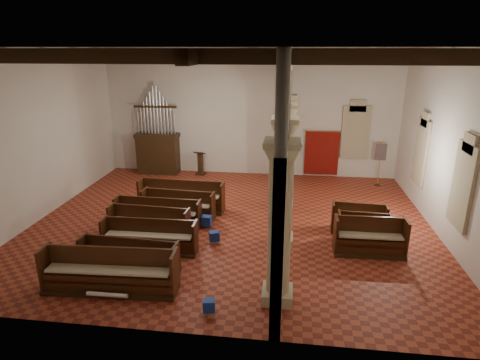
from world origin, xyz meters
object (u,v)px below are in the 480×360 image
at_px(nave_pew_0, 110,277).
at_px(aisle_pew_0, 369,242).
at_px(lectern, 200,165).
at_px(processional_banner, 379,169).
at_px(pipe_organ, 158,146).

distance_m(nave_pew_0, aisle_pew_0, 7.52).
height_order(nave_pew_0, aisle_pew_0, nave_pew_0).
distance_m(lectern, nave_pew_0, 10.11).
height_order(processional_banner, nave_pew_0, processional_banner).
relative_size(processional_banner, nave_pew_0, 0.60).
bearing_deg(nave_pew_0, processional_banner, 45.52).
bearing_deg(processional_banner, nave_pew_0, -125.61).
distance_m(pipe_organ, lectern, 2.30).
bearing_deg(nave_pew_0, pipe_organ, 98.59).
relative_size(lectern, processional_banner, 0.58).
height_order(lectern, nave_pew_0, lectern).
distance_m(lectern, aisle_pew_0, 9.97).
bearing_deg(pipe_organ, lectern, -0.29).
distance_m(processional_banner, aisle_pew_0, 6.81).
bearing_deg(aisle_pew_0, nave_pew_0, -158.29).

